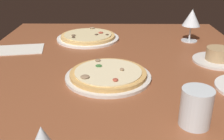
% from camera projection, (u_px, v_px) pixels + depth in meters
% --- Properties ---
extents(dining_table, '(1.50, 1.10, 0.04)m').
position_uv_depth(dining_table, '(116.00, 83.00, 0.89)').
color(dining_table, brown).
rests_on(dining_table, ground).
extents(pizza_main, '(0.28, 0.28, 0.03)m').
position_uv_depth(pizza_main, '(108.00, 75.00, 0.88)').
color(pizza_main, silver).
rests_on(pizza_main, dining_table).
extents(pizza_side, '(0.30, 0.30, 0.03)m').
position_uv_depth(pizza_side, '(88.00, 37.00, 1.28)').
color(pizza_side, white).
rests_on(pizza_side, dining_table).
extents(ramekin_on_saucer, '(0.19, 0.19, 0.06)m').
position_uv_depth(ramekin_on_saucer, '(218.00, 57.00, 1.01)').
color(ramekin_on_saucer, silver).
rests_on(ramekin_on_saucer, dining_table).
extents(wine_glass_far, '(0.08, 0.08, 0.15)m').
position_uv_depth(wine_glass_far, '(192.00, 19.00, 1.22)').
color(wine_glass_far, silver).
rests_on(wine_glass_far, dining_table).
extents(water_glass, '(0.08, 0.08, 0.09)m').
position_uv_depth(water_glass, '(196.00, 110.00, 0.63)').
color(water_glass, silver).
rests_on(water_glass, dining_table).
extents(paper_menu, '(0.17, 0.23, 0.00)m').
position_uv_depth(paper_menu, '(18.00, 50.00, 1.14)').
color(paper_menu, silver).
rests_on(paper_menu, dining_table).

